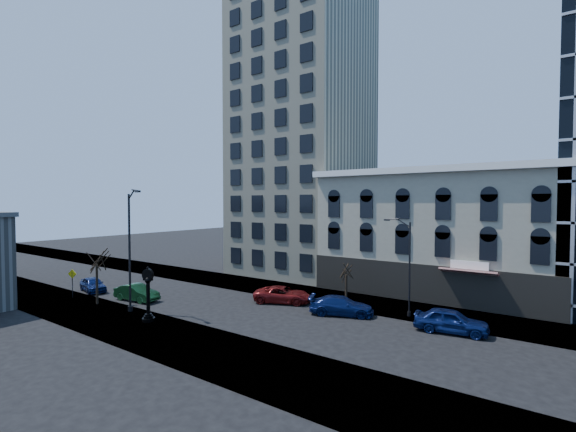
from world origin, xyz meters
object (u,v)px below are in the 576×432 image
Objects in this scene: street_clock at (148,297)px; street_lamp_near at (133,218)px; car_near_a at (93,284)px; warning_sign at (72,278)px; car_near_b at (137,293)px.

street_clock is 0.41× the size of street_lamp_near.
street_lamp_near is 13.29m from car_near_a.
street_clock is 12.27m from warning_sign.
street_lamp_near is at bearing -89.77° from car_near_a.
car_near_b is at bearing 132.50° from street_clock.
warning_sign reaches higher than car_near_b.
car_near_b is (-6.70, 3.46, -1.26)m from street_clock.
warning_sign is at bearing 158.40° from street_clock.
car_near_a is at bearing 93.89° from warning_sign.
street_lamp_near is 8.65m from car_near_b.
car_near_b is (5.57, 3.15, -1.24)m from warning_sign.
car_near_a is (-13.73, 3.06, -1.28)m from street_clock.
street_clock is at bearing -89.69° from car_near_a.
car_near_a is 0.94× the size of car_near_b.
street_lamp_near is 11.16m from warning_sign.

